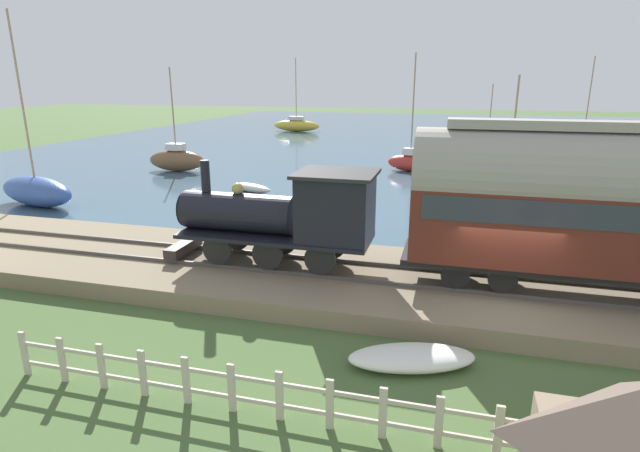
{
  "coord_description": "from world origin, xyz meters",
  "views": [
    {
      "loc": [
        -13.19,
        1.53,
        6.07
      ],
      "look_at": [
        2.78,
        5.8,
        1.22
      ],
      "focal_mm": 28.0,
      "sensor_mm": 36.0,
      "label": 1
    }
  ],
  "objects_px": {
    "sailboat_black": "(582,145)",
    "sailboat_red": "(410,162)",
    "rowboat_off_pier": "(520,242)",
    "rowboat_mid_harbor": "(623,230)",
    "sailboat_blue": "(36,191)",
    "beached_dinghy": "(412,358)",
    "rowboat_far_out": "(252,188)",
    "sailboat_green": "(488,136)",
    "sailboat_brown": "(177,160)",
    "sailboat_yellow": "(296,125)",
    "sailboat_teal": "(507,192)",
    "steam_locomotive": "(290,213)",
    "passenger_coach": "(600,202)"
  },
  "relations": [
    {
      "from": "sailboat_green",
      "to": "sailboat_yellow",
      "type": "height_order",
      "value": "sailboat_yellow"
    },
    {
      "from": "rowboat_mid_harbor",
      "to": "rowboat_far_out",
      "type": "relative_size",
      "value": 0.82
    },
    {
      "from": "sailboat_yellow",
      "to": "rowboat_off_pier",
      "type": "distance_m",
      "value": 45.35
    },
    {
      "from": "sailboat_brown",
      "to": "sailboat_yellow",
      "type": "relative_size",
      "value": 0.8
    },
    {
      "from": "passenger_coach",
      "to": "rowboat_far_out",
      "type": "xyz_separation_m",
      "value": [
        11.84,
        14.53,
        -2.85
      ]
    },
    {
      "from": "rowboat_far_out",
      "to": "beached_dinghy",
      "type": "relative_size",
      "value": 0.96
    },
    {
      "from": "sailboat_yellow",
      "to": "steam_locomotive",
      "type": "bearing_deg",
      "value": -159.29
    },
    {
      "from": "steam_locomotive",
      "to": "sailboat_green",
      "type": "relative_size",
      "value": 1.13
    },
    {
      "from": "sailboat_black",
      "to": "sailboat_blue",
      "type": "xyz_separation_m",
      "value": [
        -28.52,
        30.86,
        0.13
      ]
    },
    {
      "from": "sailboat_green",
      "to": "rowboat_far_out",
      "type": "distance_m",
      "value": 31.69
    },
    {
      "from": "sailboat_teal",
      "to": "beached_dinghy",
      "type": "distance_m",
      "value": 17.08
    },
    {
      "from": "sailboat_blue",
      "to": "sailboat_yellow",
      "type": "xyz_separation_m",
      "value": [
        39.31,
        -1.16,
        -0.0
      ]
    },
    {
      "from": "sailboat_black",
      "to": "sailboat_red",
      "type": "bearing_deg",
      "value": 156.49
    },
    {
      "from": "rowboat_off_pier",
      "to": "steam_locomotive",
      "type": "bearing_deg",
      "value": 147.81
    },
    {
      "from": "rowboat_off_pier",
      "to": "sailboat_blue",
      "type": "bearing_deg",
      "value": 109.32
    },
    {
      "from": "sailboat_red",
      "to": "rowboat_off_pier",
      "type": "height_order",
      "value": "sailboat_red"
    },
    {
      "from": "sailboat_red",
      "to": "beached_dinghy",
      "type": "height_order",
      "value": "sailboat_red"
    },
    {
      "from": "sailboat_blue",
      "to": "beached_dinghy",
      "type": "height_order",
      "value": "sailboat_blue"
    },
    {
      "from": "sailboat_red",
      "to": "sailboat_brown",
      "type": "bearing_deg",
      "value": 120.11
    },
    {
      "from": "rowboat_off_pier",
      "to": "sailboat_teal",
      "type": "bearing_deg",
      "value": 19.92
    },
    {
      "from": "passenger_coach",
      "to": "steam_locomotive",
      "type": "bearing_deg",
      "value": 90.0
    },
    {
      "from": "rowboat_off_pier",
      "to": "rowboat_far_out",
      "type": "height_order",
      "value": "rowboat_far_out"
    },
    {
      "from": "sailboat_red",
      "to": "sailboat_teal",
      "type": "bearing_deg",
      "value": -129.4
    },
    {
      "from": "sailboat_black",
      "to": "rowboat_off_pier",
      "type": "bearing_deg",
      "value": -174.43
    },
    {
      "from": "sailboat_brown",
      "to": "beached_dinghy",
      "type": "relative_size",
      "value": 2.3
    },
    {
      "from": "sailboat_yellow",
      "to": "rowboat_off_pier",
      "type": "bearing_deg",
      "value": -148.35
    },
    {
      "from": "sailboat_brown",
      "to": "steam_locomotive",
      "type": "bearing_deg",
      "value": -144.22
    },
    {
      "from": "sailboat_black",
      "to": "rowboat_mid_harbor",
      "type": "height_order",
      "value": "sailboat_black"
    },
    {
      "from": "sailboat_black",
      "to": "sailboat_teal",
      "type": "relative_size",
      "value": 1.27
    },
    {
      "from": "sailboat_yellow",
      "to": "sailboat_teal",
      "type": "bearing_deg",
      "value": -143.07
    },
    {
      "from": "sailboat_brown",
      "to": "sailboat_red",
      "type": "relative_size",
      "value": 0.89
    },
    {
      "from": "sailboat_brown",
      "to": "sailboat_yellow",
      "type": "bearing_deg",
      "value": -2.78
    },
    {
      "from": "sailboat_brown",
      "to": "sailboat_black",
      "type": "distance_m",
      "value": 34.3
    },
    {
      "from": "sailboat_red",
      "to": "sailboat_green",
      "type": "bearing_deg",
      "value": -2.1
    },
    {
      "from": "sailboat_blue",
      "to": "rowboat_mid_harbor",
      "type": "xyz_separation_m",
      "value": [
        1.97,
        -26.85,
        -0.52
      ]
    },
    {
      "from": "rowboat_mid_harbor",
      "to": "sailboat_red",
      "type": "bearing_deg",
      "value": 78.28
    },
    {
      "from": "sailboat_red",
      "to": "rowboat_mid_harbor",
      "type": "relative_size",
      "value": 3.3
    },
    {
      "from": "sailboat_brown",
      "to": "rowboat_far_out",
      "type": "bearing_deg",
      "value": -126.73
    },
    {
      "from": "sailboat_blue",
      "to": "sailboat_black",
      "type": "bearing_deg",
      "value": -33.18
    },
    {
      "from": "sailboat_green",
      "to": "beached_dinghy",
      "type": "height_order",
      "value": "sailboat_green"
    },
    {
      "from": "sailboat_blue",
      "to": "sailboat_yellow",
      "type": "distance_m",
      "value": 39.33
    },
    {
      "from": "beached_dinghy",
      "to": "steam_locomotive",
      "type": "bearing_deg",
      "value": 46.23
    },
    {
      "from": "steam_locomotive",
      "to": "sailboat_blue",
      "type": "height_order",
      "value": "sailboat_blue"
    },
    {
      "from": "steam_locomotive",
      "to": "rowboat_off_pier",
      "type": "bearing_deg",
      "value": -53.07
    },
    {
      "from": "rowboat_off_pier",
      "to": "rowboat_mid_harbor",
      "type": "distance_m",
      "value": 4.92
    },
    {
      "from": "sailboat_blue",
      "to": "rowboat_off_pier",
      "type": "xyz_separation_m",
      "value": [
        -0.62,
        -22.66,
        -0.58
      ]
    },
    {
      "from": "sailboat_green",
      "to": "sailboat_black",
      "type": "distance_m",
      "value": 9.38
    },
    {
      "from": "passenger_coach",
      "to": "beached_dinghy",
      "type": "distance_m",
      "value": 6.44
    },
    {
      "from": "rowboat_mid_harbor",
      "to": "beached_dinghy",
      "type": "bearing_deg",
      "value": -170.7
    },
    {
      "from": "rowboat_far_out",
      "to": "sailboat_green",
      "type": "bearing_deg",
      "value": -4.59
    }
  ]
}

